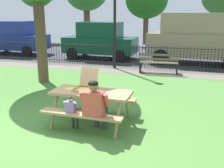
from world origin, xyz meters
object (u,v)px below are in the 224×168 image
Objects in this scene: picnic_table_foreground at (91,99)px; pizza_slice_on_table at (71,88)px; adult_at_table at (95,105)px; far_tree_center at (147,0)px; lamp_post_walkway at (115,5)px; park_bench_center at (159,63)px; parked_car_left at (15,37)px; parked_car_center at (100,40)px; parked_car_right at (197,37)px; child_at_table at (72,110)px; pizza_box_open at (86,86)px.

pizza_slice_on_table is (-0.55, 0.09, 0.18)m from picnic_table_foreground.
far_tree_center reaches higher than adult_at_table.
pizza_slice_on_table is at bearing -83.80° from lamp_post_walkway.
park_bench_center is (0.57, 6.12, -0.24)m from adult_at_table.
parked_car_center is at bearing -0.00° from parked_car_left.
lamp_post_walkway is 0.98× the size of parked_car_right.
parked_car_right is at bearing 73.55° from child_at_table.
adult_at_table is 0.30× the size of parked_car_center.
far_tree_center is (-0.84, 15.31, 2.62)m from pizza_slice_on_table.
adult_at_table is 1.46× the size of child_at_table.
picnic_table_foreground is 8.74m from parked_car_center.
lamp_post_walkway is 1.19× the size of parked_car_center.
lamp_post_walkway is (-0.94, 6.56, 2.30)m from child_at_table.
child_at_table is at bearing -106.45° from parked_car_right.
parked_car_right reaches higher than pizza_box_open.
adult_at_table reaches higher than picnic_table_foreground.
adult_at_table is at bearing -46.32° from parked_car_left.
lamp_post_walkway reaches higher than child_at_table.
lamp_post_walkway reaches higher than pizza_box_open.
pizza_box_open reaches higher than adult_at_table.
adult_at_table is 7.03m from lamp_post_walkway.
parked_car_center reaches higher than pizza_slice_on_table.
picnic_table_foreground is 0.46× the size of parked_car_center.
lamp_post_walkway is at bearing 102.67° from adult_at_table.
lamp_post_walkway is at bearing -88.83° from far_tree_center.
parked_car_left is at bearing 134.13° from pizza_box_open.
adult_at_table is at bearing -95.32° from park_bench_center.
far_tree_center reaches higher than park_bench_center.
pizza_box_open is at bearing -100.34° from park_bench_center.
pizza_slice_on_table is 6.31m from lamp_post_walkway.
parked_car_right is at bearing 74.13° from picnic_table_foreground.
pizza_box_open is 5.64m from park_bench_center.
parked_car_right is (2.36, 8.31, 0.71)m from picnic_table_foreground.
picnic_table_foreground is at bearing -72.24° from parked_car_center.
child_at_table is 9.18m from parked_car_center.
child_at_table is (-0.25, -0.53, -0.10)m from picnic_table_foreground.
picnic_table_foreground is 7.74× the size of pizza_slice_on_table.
parked_car_right is (2.91, 8.22, 0.53)m from pizza_slice_on_table.
parked_car_right reaches higher than picnic_table_foreground.
pizza_slice_on_table is at bearing -47.28° from parked_car_left.
picnic_table_foreground is 6.53m from lamp_post_walkway.
park_bench_center reaches higher than pizza_slice_on_table.
child_at_table is 11.86m from parked_car_left.
parked_car_center reaches higher than adult_at_table.
parked_car_center is at bearing 108.43° from adult_at_table.
parked_car_right is (3.55, 2.28, -1.50)m from lamp_post_walkway.
adult_at_table is (0.44, -0.59, -0.20)m from pizza_box_open.
parked_car_right reaches higher than parked_car_center.
pizza_box_open is 8.60m from parked_car_center.
pizza_slice_on_table is 0.06× the size of parked_car_left.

